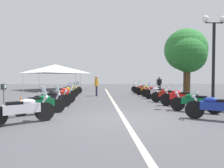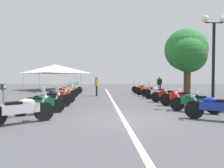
{
  "view_description": "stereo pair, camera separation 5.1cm",
  "coord_description": "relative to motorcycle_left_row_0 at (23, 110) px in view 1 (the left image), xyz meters",
  "views": [
    {
      "loc": [
        -6.96,
        0.93,
        1.52
      ],
      "look_at": [
        6.33,
        0.0,
        1.09
      ],
      "focal_mm": 30.82,
      "sensor_mm": 36.0,
      "label": 1
    },
    {
      "loc": [
        -6.96,
        0.87,
        1.52
      ],
      "look_at": [
        6.33,
        0.0,
        1.09
      ],
      "focal_mm": 30.82,
      "sensor_mm": 36.0,
      "label": 2
    }
  ],
  "objects": [
    {
      "name": "ground_plane",
      "position": [
        0.48,
        -3.42,
        -0.48
      ],
      "size": [
        80.0,
        80.0,
        0.0
      ],
      "primitive_type": "plane",
      "color": "#4C4C51"
    },
    {
      "name": "motorcycle_left_row_6",
      "position": [
        10.15,
        0.05,
        -0.01
      ],
      "size": [
        1.34,
        1.85,
        1.2
      ],
      "rotation": [
        0.0,
        0.0,
        -0.96
      ],
      "color": "black",
      "rests_on": "ground_plane"
    },
    {
      "name": "bystander_1",
      "position": [
        9.59,
        -2.32,
        0.5
      ],
      "size": [
        0.53,
        0.32,
        1.67
      ],
      "rotation": [
        0.0,
        0.0,
        1.48
      ],
      "color": "#1E2338",
      "rests_on": "ground_plane"
    },
    {
      "name": "street_lamp_twin_globe",
      "position": [
        2.61,
        -8.13,
        2.67
      ],
      "size": [
        0.32,
        1.22,
        4.55
      ],
      "color": "black",
      "rests_on": "ground_plane"
    },
    {
      "name": "motorcycle_right_row_4",
      "position": [
        6.81,
        -6.68,
        0.0
      ],
      "size": [
        1.35,
        1.78,
        1.23
      ],
      "rotation": [
        0.0,
        0.0,
        0.94
      ],
      "color": "black",
      "rests_on": "ground_plane"
    },
    {
      "name": "bystander_0",
      "position": [
        12.88,
        -8.71,
        0.46
      ],
      "size": [
        0.32,
        0.53,
        1.61
      ],
      "rotation": [
        0.0,
        0.0,
        6.24
      ],
      "color": "#1E2338",
      "rests_on": "ground_plane"
    },
    {
      "name": "motorcycle_right_row_7",
      "position": [
        11.73,
        -6.7,
        -0.02
      ],
      "size": [
        1.27,
        1.76,
        1.0
      ],
      "rotation": [
        0.0,
        0.0,
        0.97
      ],
      "color": "black",
      "rests_on": "ground_plane"
    },
    {
      "name": "roadside_tree_1",
      "position": [
        11.38,
        -10.77,
        3.71
      ],
      "size": [
        3.97,
        3.97,
        6.18
      ],
      "color": "brown",
      "rests_on": "ground_plane"
    },
    {
      "name": "motorcycle_left_row_5",
      "position": [
        8.41,
        -0.06,
        -0.02
      ],
      "size": [
        1.18,
        1.74,
        1.2
      ],
      "rotation": [
        0.0,
        0.0,
        -1.01
      ],
      "color": "black",
      "rests_on": "ground_plane"
    },
    {
      "name": "motorcycle_left_row_2",
      "position": [
        3.43,
        -0.15,
        -0.01
      ],
      "size": [
        1.06,
        1.87,
        1.01
      ],
      "rotation": [
        0.0,
        0.0,
        -1.11
      ],
      "color": "black",
      "rests_on": "ground_plane"
    },
    {
      "name": "motorcycle_right_row_1",
      "position": [
        1.67,
        -6.72,
        -0.02
      ],
      "size": [
        1.39,
        1.8,
        1.0
      ],
      "rotation": [
        0.0,
        0.0,
        0.93
      ],
      "color": "black",
      "rests_on": "ground_plane"
    },
    {
      "name": "motorcycle_right_row_6",
      "position": [
        10.01,
        -6.72,
        -0.0
      ],
      "size": [
        1.06,
        1.99,
        1.22
      ],
      "rotation": [
        0.0,
        0.0,
        1.14
      ],
      "color": "black",
      "rests_on": "ground_plane"
    },
    {
      "name": "motorcycle_left_row_1",
      "position": [
        1.66,
        -0.1,
        -0.02
      ],
      "size": [
        1.16,
        1.9,
        1.19
      ],
      "rotation": [
        0.0,
        0.0,
        -1.07
      ],
      "color": "black",
      "rests_on": "ground_plane"
    },
    {
      "name": "motorcycle_right_row_0",
      "position": [
        0.06,
        -6.67,
        0.0
      ],
      "size": [
        1.2,
        1.91,
        1.23
      ],
      "rotation": [
        0.0,
        0.0,
        1.04
      ],
      "color": "black",
      "rests_on": "ground_plane"
    },
    {
      "name": "motorcycle_right_row_5",
      "position": [
        8.42,
        -6.77,
        -0.02
      ],
      "size": [
        1.23,
        1.76,
        0.99
      ],
      "rotation": [
        0.0,
        0.0,
        0.99
      ],
      "color": "black",
      "rests_on": "ground_plane"
    },
    {
      "name": "motorcycle_right_row_3",
      "position": [
        4.95,
        -6.67,
        -0.02
      ],
      "size": [
        1.15,
        1.8,
        1.0
      ],
      "rotation": [
        0.0,
        0.0,
        1.03
      ],
      "color": "black",
      "rests_on": "ground_plane"
    },
    {
      "name": "lane_centre_stripe",
      "position": [
        6.72,
        -3.42,
        -0.47
      ],
      "size": [
        26.91,
        0.16,
        0.01
      ],
      "primitive_type": "cube",
      "color": "beige",
      "rests_on": "ground_plane"
    },
    {
      "name": "motorcycle_right_row_2",
      "position": [
        3.43,
        -6.82,
        -0.01
      ],
      "size": [
        1.07,
        1.95,
        1.02
      ],
      "rotation": [
        0.0,
        0.0,
        1.12
      ],
      "color": "black",
      "rests_on": "ground_plane"
    },
    {
      "name": "traffic_cone_1",
      "position": [
        3.63,
        1.5,
        -0.18
      ],
      "size": [
        0.36,
        0.36,
        0.61
      ],
      "color": "orange",
      "rests_on": "ground_plane"
    },
    {
      "name": "event_tent",
      "position": [
        18.25,
        2.97,
        2.17
      ],
      "size": [
        6.38,
        6.38,
        3.2
      ],
      "color": "white",
      "rests_on": "ground_plane"
    },
    {
      "name": "parking_meter",
      "position": [
        1.09,
        1.12,
        0.42
      ],
      "size": [
        0.2,
        0.15,
        1.29
      ],
      "rotation": [
        0.0,
        0.0,
        -1.74
      ],
      "color": "slate",
      "rests_on": "ground_plane"
    },
    {
      "name": "roadside_tree_2",
      "position": [
        9.64,
        -10.26,
        2.96
      ],
      "size": [
        2.96,
        2.96,
        4.94
      ],
      "color": "brown",
      "rests_on": "ground_plane"
    },
    {
      "name": "motorcycle_left_row_0",
      "position": [
        0.0,
        0.0,
        0.0
      ],
      "size": [
        1.32,
        1.88,
        1.22
      ],
      "rotation": [
        0.0,
        0.0,
        -0.98
      ],
      "color": "black",
      "rests_on": "ground_plane"
    },
    {
      "name": "motorcycle_right_row_8",
      "position": [
        13.51,
        -6.92,
        -0.01
      ],
      "size": [
        1.27,
        1.89,
        1.21
      ],
      "rotation": [
        0.0,
        0.0,
        1.01
      ],
      "color": "black",
      "rests_on": "ground_plane"
    },
    {
      "name": "motorcycle_left_row_7",
      "position": [
        11.67,
        -0.0,
        0.0
      ],
      "size": [
        1.25,
        1.86,
        1.23
      ],
      "rotation": [
        0.0,
        0.0,
        -1.01
      ],
      "color": "black",
      "rests_on": "ground_plane"
    },
    {
      "name": "motorcycle_left_row_4",
      "position": [
        6.69,
        -0.06,
        -0.0
      ],
      "size": [
        1.26,
        1.75,
        1.22
      ],
      "rotation": [
        0.0,
        0.0,
        -0.97
      ],
      "color": "black",
      "rests_on": "ground_plane"
    },
    {
      "name": "motorcycle_left_row_3",
      "position": [
        5.01,
        -0.13,
        -0.02
      ],
      "size": [
        1.2,
        1.94,
        1.19
      ],
      "rotation": [
        0.0,
        0.0,
        -1.06
      ],
      "color": "black",
      "rests_on": "ground_plane"
    }
  ]
}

